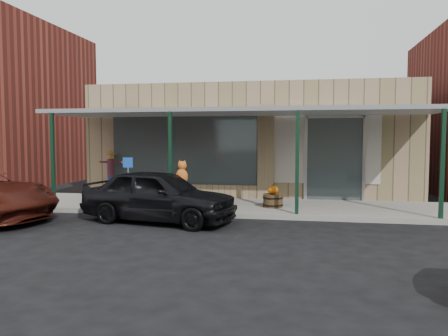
% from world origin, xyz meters
% --- Properties ---
extents(ground, '(120.00, 120.00, 0.00)m').
position_xyz_m(ground, '(0.00, 0.00, 0.00)').
color(ground, black).
rests_on(ground, ground).
extents(sidewalk, '(40.00, 3.20, 0.15)m').
position_xyz_m(sidewalk, '(0.00, 3.60, 0.07)').
color(sidewalk, gray).
rests_on(sidewalk, ground).
extents(storefront, '(12.00, 6.25, 4.20)m').
position_xyz_m(storefront, '(-0.00, 8.16, 2.09)').
color(storefront, '#987A5D').
rests_on(storefront, ground).
extents(awning, '(12.00, 3.00, 3.04)m').
position_xyz_m(awning, '(0.00, 3.56, 3.01)').
color(awning, slate).
rests_on(awning, ground).
extents(block_buildings_near, '(61.00, 8.00, 8.00)m').
position_xyz_m(block_buildings_near, '(2.01, 9.20, 3.77)').
color(block_buildings_near, maroon).
rests_on(block_buildings_near, ground).
extents(barrel_scarecrow, '(0.95, 0.84, 1.65)m').
position_xyz_m(barrel_scarecrow, '(-4.83, 4.75, 0.71)').
color(barrel_scarecrow, brown).
rests_on(barrel_scarecrow, sidewalk).
extents(barrel_pumpkin, '(0.68, 0.68, 0.70)m').
position_xyz_m(barrel_pumpkin, '(1.07, 3.24, 0.40)').
color(barrel_pumpkin, brown).
rests_on(barrel_pumpkin, sidewalk).
extents(handicap_sign, '(0.31, 0.04, 1.49)m').
position_xyz_m(handicap_sign, '(-3.33, 2.71, 1.11)').
color(handicap_sign, gray).
rests_on(handicap_sign, sidewalk).
extents(parked_sedan, '(4.42, 2.46, 1.62)m').
position_xyz_m(parked_sedan, '(-1.81, 1.14, 0.71)').
color(parked_sedan, black).
rests_on(parked_sedan, ground).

